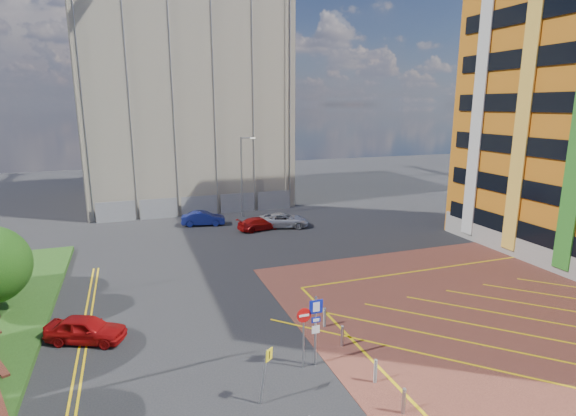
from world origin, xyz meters
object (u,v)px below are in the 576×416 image
sign_cluster (311,325)px  car_red_left (86,329)px  lamp_back (242,174)px  car_blue_back (203,218)px  car_red_back (259,224)px  car_silver_back (283,220)px  warning_sign (266,369)px

sign_cluster → car_red_left: sign_cluster is taller
lamp_back → sign_cluster: size_ratio=2.50×
lamp_back → car_blue_back: 6.07m
sign_cluster → car_red_left: 10.90m
lamp_back → sign_cluster: 27.38m
sign_cluster → car_red_back: (3.91, 21.66, -1.38)m
car_blue_back → lamp_back: bearing=-53.1°
car_red_back → sign_cluster: bearing=158.1°
car_blue_back → car_silver_back: size_ratio=0.84×
warning_sign → car_silver_back: bearing=69.5°
lamp_back → sign_cluster: lamp_back is taller
lamp_back → car_red_left: size_ratio=2.15×
car_blue_back → car_red_back: size_ratio=1.01×
lamp_back → car_silver_back: size_ratio=1.69×
lamp_back → car_red_back: lamp_back is taller
car_red_left → car_red_back: car_red_left is taller
lamp_back → warning_sign: (-6.33, -28.71, -2.93)m
car_silver_back → sign_cluster: bearing=-179.2°
car_blue_back → car_red_back: 5.56m
car_red_back → car_silver_back: 2.36m
sign_cluster → car_red_left: bearing=149.2°
lamp_back → warning_sign: size_ratio=3.56×
lamp_back → car_silver_back: (2.48, -5.18, -3.70)m
lamp_back → sign_cluster: (-3.78, -27.02, -2.41)m
lamp_back → warning_sign: lamp_back is taller
car_blue_back → car_silver_back: car_blue_back is taller
warning_sign → car_blue_back: 26.74m
lamp_back → car_silver_back: lamp_back is taller
car_red_back → car_red_left: bearing=129.0°
car_red_left → warning_sign: bearing=-112.6°
warning_sign → sign_cluster: bearing=33.7°
car_blue_back → car_red_back: bearing=-114.7°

